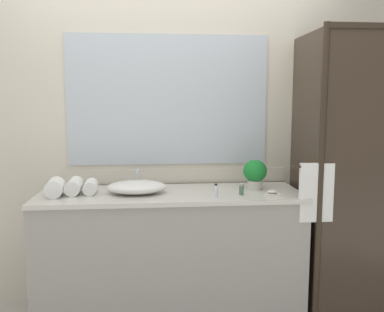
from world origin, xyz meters
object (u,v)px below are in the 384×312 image
at_px(rolled_towel_middle, 74,186).
at_px(faucet, 138,181).
at_px(soap_dish, 272,193).
at_px(rolled_towel_near_edge, 55,187).
at_px(potted_plant, 255,173).
at_px(rolled_towel_far_edge, 91,187).
at_px(amenity_bottle_conditioner, 241,190).
at_px(amenity_bottle_lotion, 216,191).
at_px(sink_basin, 137,187).

bearing_deg(rolled_towel_middle, faucet, 20.00).
relative_size(soap_dish, rolled_towel_near_edge, 0.55).
bearing_deg(soap_dish, faucet, 160.38).
bearing_deg(potted_plant, soap_dish, -70.53).
relative_size(soap_dish, rolled_towel_far_edge, 0.52).
distance_m(soap_dish, amenity_bottle_conditioner, 0.21).
distance_m(potted_plant, soap_dish, 0.23).
height_order(potted_plant, rolled_towel_far_edge, potted_plant).
bearing_deg(amenity_bottle_lotion, potted_plant, 34.84).
relative_size(sink_basin, rolled_towel_middle, 1.87).
relative_size(amenity_bottle_lotion, rolled_towel_far_edge, 0.46).
distance_m(rolled_towel_near_edge, rolled_towel_middle, 0.13).
height_order(amenity_bottle_lotion, rolled_towel_middle, rolled_towel_middle).
bearing_deg(sink_basin, amenity_bottle_lotion, -16.55).
height_order(faucet, rolled_towel_near_edge, faucet).
xyz_separation_m(faucet, rolled_towel_far_edge, (-0.31, -0.15, -0.00)).
bearing_deg(potted_plant, sink_basin, -175.67).
bearing_deg(rolled_towel_near_edge, amenity_bottle_lotion, -6.45).
bearing_deg(potted_plant, rolled_towel_near_edge, -175.86).
height_order(faucet, amenity_bottle_conditioner, faucet).
bearing_deg(rolled_towel_far_edge, soap_dish, -7.86).
distance_m(amenity_bottle_lotion, rolled_towel_near_edge, 1.06).
bearing_deg(rolled_towel_near_edge, rolled_towel_far_edge, 17.07).
height_order(potted_plant, rolled_towel_near_edge, potted_plant).
height_order(soap_dish, amenity_bottle_conditioner, amenity_bottle_conditioner).
relative_size(sink_basin, rolled_towel_near_edge, 2.22).
xyz_separation_m(sink_basin, soap_dish, (0.90, -0.14, -0.03)).
bearing_deg(soap_dish, amenity_bottle_lotion, -177.19).
bearing_deg(rolled_towel_far_edge, amenity_bottle_lotion, -12.63).
distance_m(faucet, amenity_bottle_conditioner, 0.76).
bearing_deg(sink_basin, potted_plant, 4.33).
relative_size(soap_dish, rolled_towel_middle, 0.46).
height_order(amenity_bottle_lotion, rolled_towel_far_edge, rolled_towel_far_edge).
height_order(sink_basin, rolled_towel_middle, rolled_towel_middle).
height_order(soap_dish, rolled_towel_far_edge, rolled_towel_far_edge).
xyz_separation_m(sink_basin, amenity_bottle_lotion, (0.52, -0.15, -0.00)).
relative_size(soap_dish, amenity_bottle_lotion, 1.14).
height_order(faucet, rolled_towel_far_edge, faucet).
relative_size(sink_basin, soap_dish, 4.05).
distance_m(potted_plant, rolled_towel_middle, 1.26).
bearing_deg(rolled_towel_far_edge, amenity_bottle_conditioner, -8.10).
height_order(sink_basin, rolled_towel_near_edge, rolled_towel_near_edge).
bearing_deg(rolled_towel_far_edge, potted_plant, 1.56).
xyz_separation_m(amenity_bottle_lotion, rolled_towel_near_edge, (-1.05, 0.12, 0.02)).
relative_size(amenity_bottle_conditioner, rolled_towel_near_edge, 0.41).
bearing_deg(soap_dish, rolled_towel_far_edge, 172.14).
distance_m(amenity_bottle_conditioner, amenity_bottle_lotion, 0.18).
height_order(potted_plant, amenity_bottle_lotion, potted_plant).
bearing_deg(amenity_bottle_conditioner, sink_basin, 170.91).
distance_m(sink_basin, amenity_bottle_conditioner, 0.71).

